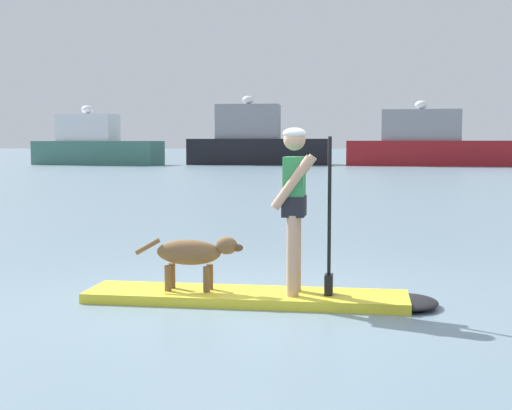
{
  "coord_description": "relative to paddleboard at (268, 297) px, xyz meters",
  "views": [
    {
      "loc": [
        0.86,
        -7.11,
        1.61
      ],
      "look_at": [
        0.0,
        1.0,
        0.9
      ],
      "focal_mm": 50.18,
      "sensor_mm": 36.0,
      "label": 1
    }
  ],
  "objects": [
    {
      "name": "ground_plane",
      "position": [
        -0.23,
        0.01,
        -0.05
      ],
      "size": [
        400.0,
        400.0,
        0.0
      ],
      "primitive_type": "plane",
      "color": "slate"
    },
    {
      "name": "paddleboard",
      "position": [
        0.0,
        0.0,
        0.0
      ],
      "size": [
        3.58,
        0.89,
        0.1
      ],
      "color": "yellow",
      "rests_on": "ground_plane"
    },
    {
      "name": "person_paddler",
      "position": [
        0.28,
        -0.01,
        1.01
      ],
      "size": [
        0.61,
        0.49,
        1.66
      ],
      "color": "tan",
      "rests_on": "paddleboard"
    },
    {
      "name": "dog",
      "position": [
        -0.77,
        0.04,
        0.43
      ],
      "size": [
        1.14,
        0.25,
        0.56
      ],
      "color": "brown",
      "rests_on": "paddleboard"
    },
    {
      "name": "moored_boat_port",
      "position": [
        -16.84,
        44.5,
        1.36
      ],
      "size": [
        9.94,
        4.22,
        4.38
      ],
      "color": "#3F7266",
      "rests_on": "ground_plane"
    },
    {
      "name": "moored_boat_outer",
      "position": [
        -5.08,
        46.49,
        1.62
      ],
      "size": [
        10.47,
        3.39,
        5.13
      ],
      "color": "black",
      "rests_on": "ground_plane"
    },
    {
      "name": "moored_boat_far_starboard",
      "position": [
        7.6,
        45.1,
        1.44
      ],
      "size": [
        12.42,
        4.45,
        4.63
      ],
      "color": "maroon",
      "rests_on": "ground_plane"
    }
  ]
}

